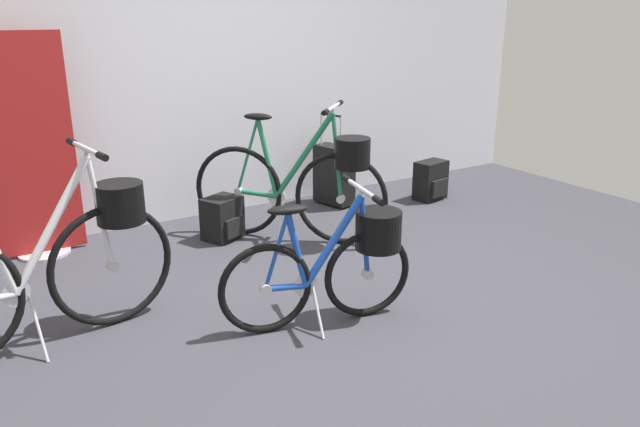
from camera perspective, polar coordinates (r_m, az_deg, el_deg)
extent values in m
plane|color=#38383F|center=(3.67, 4.23, -9.19)|extent=(6.83, 6.83, 0.00)
cube|color=silver|center=(5.26, -10.68, 16.79)|extent=(6.83, 0.10, 3.15)
cylinder|color=#B7B7BC|center=(4.93, -24.08, -3.29)|extent=(0.36, 0.36, 0.02)
cube|color=#A51E1E|center=(4.72, -25.32, 5.58)|extent=(0.60, 0.02, 1.54)
torus|color=black|center=(3.54, 4.40, -5.60)|extent=(0.52, 0.15, 0.52)
cylinder|color=#B7B7BC|center=(3.54, 4.40, -5.60)|extent=(0.07, 0.06, 0.06)
torus|color=black|center=(3.36, -5.06, -6.96)|extent=(0.52, 0.15, 0.52)
cylinder|color=#B7B7BC|center=(3.36, -5.06, -6.96)|extent=(0.07, 0.06, 0.06)
cylinder|color=#1947B2|center=(3.39, -3.18, -6.80)|extent=(0.23, 0.09, 0.05)
cylinder|color=#1947B2|center=(3.38, 1.24, -2.57)|extent=(0.36, 0.12, 0.51)
cylinder|color=#1947B2|center=(3.33, -2.15, -3.41)|extent=(0.14, 0.06, 0.44)
cylinder|color=#1947B2|center=(3.39, -3.18, -6.80)|extent=(0.23, 0.07, 0.04)
cylinder|color=#1947B2|center=(3.44, 4.13, -2.09)|extent=(0.08, 0.04, 0.47)
cylinder|color=#1947B2|center=(3.30, -4.05, -3.54)|extent=(0.15, 0.05, 0.42)
ellipsoid|color=black|center=(3.23, -3.01, 0.35)|extent=(0.23, 0.14, 0.05)
cylinder|color=#B7B7BC|center=(3.35, 3.85, 1.93)|extent=(0.03, 0.03, 0.04)
cylinder|color=#B7B7BC|center=(3.35, 3.86, 2.25)|extent=(0.12, 0.44, 0.03)
cylinder|color=black|center=(3.16, 5.42, 1.20)|extent=(0.05, 0.10, 0.04)
cylinder|color=black|center=(3.54, 2.48, 3.19)|extent=(0.05, 0.10, 0.04)
cylinder|color=#B7B7BC|center=(3.43, -1.34, -6.64)|extent=(0.14, 0.05, 0.14)
cylinder|color=#B7B7BC|center=(3.42, -0.18, -9.13)|extent=(0.06, 0.19, 0.24)
cylinder|color=black|center=(3.47, 5.41, -1.53)|extent=(0.31, 0.31, 0.22)
torus|color=black|center=(4.58, 1.94, 1.35)|extent=(0.52, 0.54, 0.71)
cylinder|color=#B7B7BC|center=(4.58, 1.94, 1.35)|extent=(0.08, 0.08, 0.06)
torus|color=black|center=(4.82, -7.54, 2.06)|extent=(0.52, 0.54, 0.71)
cylinder|color=#B7B7BC|center=(4.82, -7.54, 2.06)|extent=(0.08, 0.08, 0.06)
cylinder|color=#1E724C|center=(4.76, -5.81, 1.83)|extent=(0.24, 0.25, 0.05)
cylinder|color=#1E724C|center=(4.57, -1.52, 5.33)|extent=(0.36, 0.37, 0.68)
cylinder|color=#1E724C|center=(4.66, -4.89, 5.09)|extent=(0.14, 0.14, 0.59)
cylinder|color=#1E724C|center=(4.76, -5.81, 1.83)|extent=(0.23, 0.24, 0.04)
cylinder|color=#1E724C|center=(4.50, 1.58, 5.25)|extent=(0.09, 0.09, 0.64)
cylinder|color=#1E724C|center=(4.71, -6.67, 5.28)|extent=(0.15, 0.16, 0.57)
ellipsoid|color=black|center=(4.62, -5.76, 8.89)|extent=(0.22, 0.22, 0.05)
cylinder|color=#B7B7BC|center=(4.45, 1.20, 9.52)|extent=(0.03, 0.03, 0.04)
cylinder|color=#B7B7BC|center=(4.44, 1.20, 9.77)|extent=(0.34, 0.32, 0.03)
cylinder|color=black|center=(4.23, 0.50, 9.34)|extent=(0.09, 0.09, 0.04)
cylinder|color=black|center=(4.66, 1.84, 10.17)|extent=(0.09, 0.09, 0.04)
cylinder|color=#B7B7BC|center=(4.72, -4.05, 1.60)|extent=(0.11, 0.11, 0.14)
cylinder|color=#B7B7BC|center=(4.67, -3.69, -0.84)|extent=(0.15, 0.15, 0.33)
cylinder|color=black|center=(4.47, 3.01, 5.60)|extent=(0.37, 0.37, 0.22)
torus|color=black|center=(3.60, -18.62, -4.61)|extent=(0.70, 0.13, 0.70)
cylinder|color=#B7B7BC|center=(3.60, -18.62, -4.61)|extent=(0.07, 0.06, 0.06)
cylinder|color=silver|center=(3.42, -23.50, -0.94)|extent=(0.47, 0.10, 0.67)
cylinder|color=silver|center=(3.49, -19.63, 0.03)|extent=(0.10, 0.04, 0.63)
cylinder|color=#B7B7BC|center=(3.39, -20.74, 5.28)|extent=(0.03, 0.03, 0.04)
cylinder|color=#B7B7BC|center=(3.39, -20.78, 5.61)|extent=(0.08, 0.44, 0.03)
cylinder|color=black|center=(3.18, -19.47, 4.99)|extent=(0.05, 0.09, 0.04)
cylinder|color=black|center=(3.59, -21.94, 6.15)|extent=(0.05, 0.09, 0.04)
cylinder|color=#B7B7BC|center=(3.49, -26.23, -6.67)|extent=(0.14, 0.03, 0.14)
cylinder|color=#B7B7BC|center=(3.49, -24.56, -9.58)|extent=(0.04, 0.19, 0.32)
cylinder|color=black|center=(3.51, -17.99, 0.94)|extent=(0.29, 0.29, 0.22)
cube|color=black|center=(5.55, 1.31, 3.62)|extent=(0.26, 0.39, 0.52)
cylinder|color=#B7B7BC|center=(5.35, 1.92, 7.46)|extent=(0.02, 0.02, 0.28)
cylinder|color=#B7B7BC|center=(5.50, 0.13, 7.78)|extent=(0.02, 0.02, 0.28)
cylinder|color=black|center=(5.40, 1.02, 9.08)|extent=(0.08, 0.23, 0.02)
cylinder|color=black|center=(5.58, 2.62, 0.91)|extent=(0.04, 0.03, 0.04)
cylinder|color=black|center=(5.74, 0.73, 1.44)|extent=(0.04, 0.03, 0.04)
cube|color=black|center=(4.80, -9.01, -0.43)|extent=(0.34, 0.31, 0.33)
cube|color=black|center=(4.74, -7.86, -1.27)|extent=(0.19, 0.11, 0.15)
cube|color=black|center=(5.83, 10.17, 3.04)|extent=(0.33, 0.24, 0.36)
cube|color=black|center=(5.78, 10.98, 2.31)|extent=(0.21, 0.07, 0.16)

